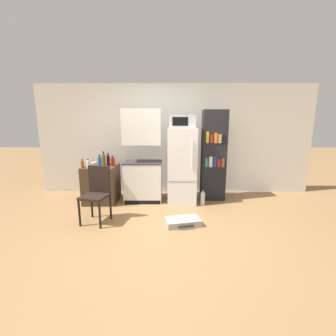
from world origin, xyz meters
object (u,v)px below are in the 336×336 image
Objects in this scene: bottle_blue_soda at (100,162)px; bowl at (94,163)px; microwave at (182,121)px; chair at (97,189)px; suitcase_large_flat at (183,222)px; bottle_ketchup_red at (113,162)px; water_bottle_front at (203,198)px; refrigerator at (182,165)px; bottle_amber_beer at (82,164)px; bottle_wine_dark at (108,160)px; bottle_clear_short at (88,164)px; bookshelf at (213,156)px; bottle_olive_oil at (104,160)px; side_table at (102,184)px; kitchen_hutch at (143,159)px.

bottle_blue_soda reaches higher than bowl.
microwave is 1.84m from bottle_blue_soda.
chair is 1.54m from suitcase_large_flat.
microwave is 1.65m from bottle_ketchup_red.
bowl is 0.36× the size of water_bottle_front.
microwave is 2.51× the size of bottle_ketchup_red.
refrigerator is 8.77× the size of bottle_amber_beer.
bottle_clear_short is at bearing -140.35° from bottle_wine_dark.
bottle_amber_beer is at bearing -173.04° from refrigerator.
bookshelf reaches higher than microwave.
bottle_amber_beer is 0.49m from bowl.
suitcase_large_flat is (1.61, -0.91, -0.83)m from bottle_blue_soda.
bottle_olive_oil is 0.49× the size of suitcase_large_flat.
bottle_blue_soda is 0.29m from bottle_ketchup_red.
bowl is at bearing 178.31° from bookshelf.
bookshelf is at bearing 4.67° from bottle_olive_oil.
bookshelf is 9.26× the size of bottle_ketchup_red.
refrigerator reaches higher than side_table.
suitcase_large_flat is (1.45, -0.17, -0.50)m from chair.
bottle_ketchup_red reaches higher than bowl.
bowl reaches higher than side_table.
bottle_ketchup_red is at bearing 43.80° from bottle_blue_soda.
bottle_wine_dark reaches higher than bottle_blue_soda.
bottle_ketchup_red is at bearing -174.61° from bookshelf.
side_table is 1.01m from chair.
bottle_clear_short is (-0.33, -0.27, -0.04)m from bottle_wine_dark.
bottle_wine_dark is 1.27× the size of bottle_ketchup_red.
bookshelf reaches higher than bowl.
bottle_blue_soda reaches higher than side_table.
bottle_ketchup_red reaches higher than side_table.
kitchen_hutch is 1.28m from chair.
bottle_ketchup_red is 0.33× the size of suitcase_large_flat.
bottle_clear_short is (-0.22, -0.02, -0.03)m from bottle_blue_soda.
bowl is (0.07, 0.48, -0.06)m from bottle_amber_beer.
kitchen_hutch is 1.68m from suitcase_large_flat.
side_table is 4.31× the size of bottle_clear_short.
microwave is 2.16m from bottle_amber_beer.
side_table is at bearing 104.11° from bottle_blue_soda.
suitcase_large_flat is (1.67, -1.14, -0.33)m from side_table.
bottle_olive_oil is 0.43m from bottle_amber_beer.
bookshelf is 2.59m from bottle_clear_short.
refrigerator is 1.93m from bowl.
refrigerator is at bearing 46.29° from chair.
bottle_wine_dark is (0.16, 0.03, 0.50)m from side_table.
bookshelf is at bearing 40.48° from chair.
bottle_clear_short is at bearing -124.55° from side_table.
bottle_wine_dark is 0.87× the size of bottle_olive_oil.
bottle_clear_short is at bearing -170.71° from bookshelf.
side_table is 1.02m from kitchen_hutch.
microwave is 0.55× the size of chair.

